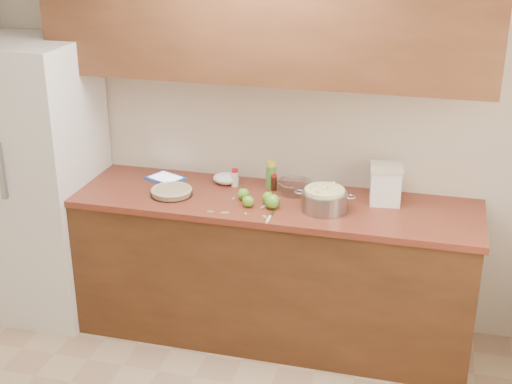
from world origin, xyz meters
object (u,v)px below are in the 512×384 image
(flour_canister, at_px, (386,184))
(tablet, at_px, (166,178))
(pie, at_px, (172,192))
(colander, at_px, (324,200))

(flour_canister, bearing_deg, tablet, 179.20)
(pie, bearing_deg, colander, 0.51)
(pie, distance_m, flour_canister, 1.27)
(tablet, bearing_deg, flour_canister, 23.68)
(colander, distance_m, tablet, 1.08)
(flour_canister, xyz_separation_m, tablet, (-1.38, 0.02, -0.11))
(pie, height_order, tablet, pie)
(pie, height_order, colander, colander)
(flour_canister, bearing_deg, pie, -170.36)
(pie, xyz_separation_m, tablet, (-0.13, 0.23, -0.01))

